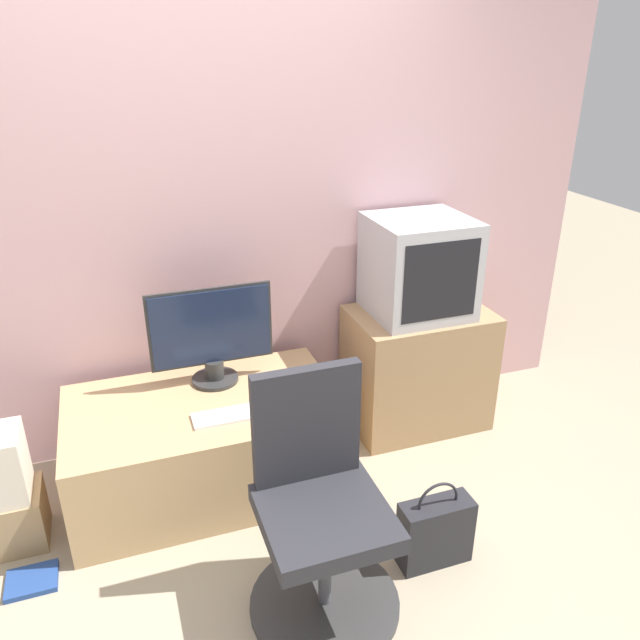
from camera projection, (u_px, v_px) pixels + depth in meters
ground_plane at (276, 610)px, 2.41m from camera, size 12.00×12.00×0.00m
wall_back at (194, 201)px, 3.01m from camera, size 4.40×0.05×2.60m
desk at (207, 443)px, 3.01m from camera, size 1.27×0.75×0.47m
side_stand at (417, 368)px, 3.48m from camera, size 0.75×0.49×0.68m
main_monitor at (212, 336)px, 2.99m from camera, size 0.60×0.23×0.49m
keyboard at (227, 416)px, 2.79m from camera, size 0.31×0.13×0.01m
mouse at (276, 406)px, 2.85m from camera, size 0.06×0.03×0.03m
crt_tv at (419, 267)px, 3.24m from camera, size 0.50×0.47×0.52m
office_chair at (320, 519)px, 2.32m from camera, size 0.58×0.58×0.95m
cardboard_box_lower at (14, 518)px, 2.69m from camera, size 0.26×0.25×0.25m
cardboard_box_upper at (0, 465)px, 2.58m from camera, size 0.20×0.23×0.30m
handbag at (435, 531)px, 2.58m from camera, size 0.31×0.12×0.40m
book at (32, 581)px, 2.52m from camera, size 0.20×0.16×0.02m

